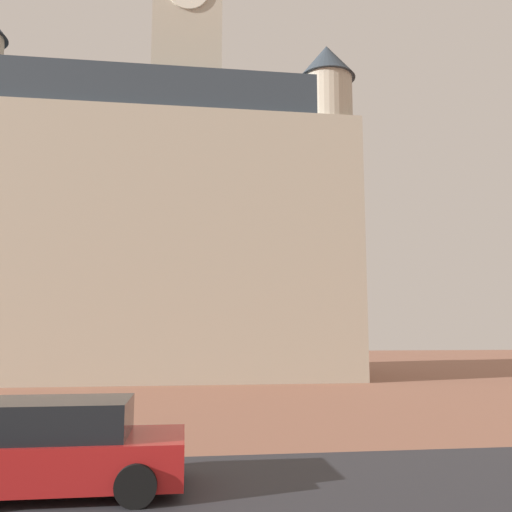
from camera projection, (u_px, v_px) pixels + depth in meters
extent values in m
plane|color=#93604C|center=(261.00, 493.00, 8.77)|extent=(120.00, 120.00, 0.00)
cube|color=#B2A893|center=(157.00, 254.00, 31.66)|extent=(22.01, 10.17, 14.11)
cube|color=#2D3842|center=(160.00, 120.00, 32.78)|extent=(20.25, 9.36, 2.40)
cube|color=#B2A893|center=(185.00, 162.00, 32.63)|extent=(4.10, 4.10, 25.49)
cylinder|color=#B2A893|center=(330.00, 224.00, 29.55)|extent=(2.80, 2.80, 16.83)
cone|color=#2D3842|center=(327.00, 62.00, 30.83)|extent=(3.20, 3.20, 2.00)
cube|color=red|center=(55.00, 459.00, 8.88)|extent=(4.22, 1.88, 0.71)
cube|color=black|center=(57.00, 418.00, 8.96)|extent=(2.36, 1.65, 0.60)
cylinder|color=black|center=(145.00, 457.00, 9.95)|extent=(0.64, 0.22, 0.64)
cylinder|color=black|center=(136.00, 485.00, 8.10)|extent=(0.64, 0.22, 0.64)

